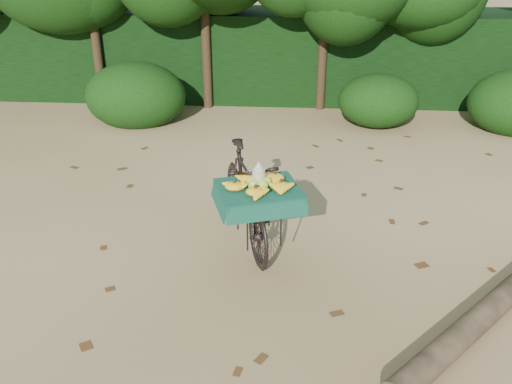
{
  "coord_description": "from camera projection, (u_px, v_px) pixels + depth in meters",
  "views": [
    {
      "loc": [
        -0.05,
        -5.43,
        3.3
      ],
      "look_at": [
        -0.41,
        -0.26,
        0.79
      ],
      "focal_mm": 38.0,
      "sensor_mm": 36.0,
      "label": 1
    }
  ],
  "objects": [
    {
      "name": "fallen_log",
      "position": [
        495.0,
        305.0,
        5.1
      ],
      "size": [
        2.43,
        2.54,
        0.24
      ],
      "primitive_type": "cylinder",
      "rotation": [
        1.57,
        0.0,
        -0.76
      ],
      "color": "brown",
      "rests_on": "ground"
    },
    {
      "name": "leaf_litter",
      "position": [
        293.0,
        217.0,
        6.9
      ],
      "size": [
        7.0,
        7.3,
        0.01
      ],
      "primitive_type": null,
      "color": "#482A13",
      "rests_on": "ground"
    },
    {
      "name": "vendor_bicycle",
      "position": [
        246.0,
        196.0,
        6.13
      ],
      "size": [
        1.24,
        2.0,
        1.15
      ],
      "rotation": [
        0.0,
        0.0,
        0.32
      ],
      "color": "black",
      "rests_on": "ground"
    },
    {
      "name": "tree_row",
      "position": [
        265.0,
        5.0,
        10.42
      ],
      "size": [
        14.5,
        2.0,
        4.0
      ],
      "primitive_type": null,
      "color": "black",
      "rests_on": "ground"
    },
    {
      "name": "ground",
      "position": [
        293.0,
        244.0,
        6.32
      ],
      "size": [
        80.0,
        80.0,
        0.0
      ],
      "primitive_type": "plane",
      "color": "tan",
      "rests_on": "ground"
    },
    {
      "name": "bush_clumps",
      "position": [
        323.0,
        102.0,
        9.95
      ],
      "size": [
        8.8,
        1.7,
        0.9
      ],
      "primitive_type": null,
      "color": "black",
      "rests_on": "ground"
    },
    {
      "name": "hedge_backdrop",
      "position": [
        297.0,
        55.0,
        11.58
      ],
      "size": [
        26.0,
        1.8,
        1.8
      ],
      "primitive_type": "cube",
      "color": "black",
      "rests_on": "ground"
    }
  ]
}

